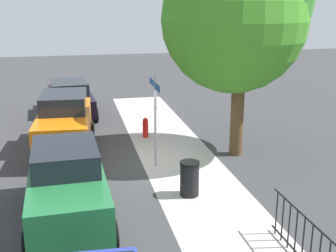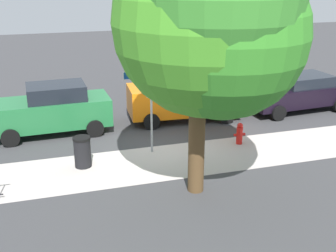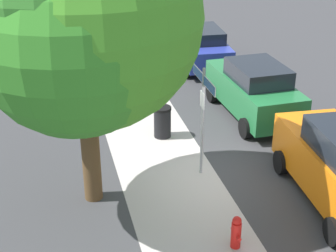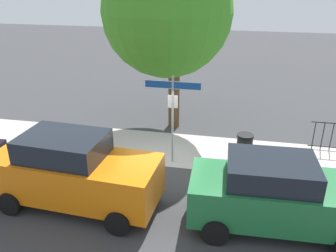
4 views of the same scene
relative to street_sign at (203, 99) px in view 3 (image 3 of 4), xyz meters
name	(u,v)px [view 3 (image 3 of 4)]	position (x,y,z in m)	size (l,w,h in m)	color
ground_plane	(218,175)	(-0.24, -0.40, -2.15)	(60.00, 60.00, 0.00)	#38383A
sidewalk_strip	(154,146)	(1.76, 0.90, -2.15)	(24.00, 2.60, 0.00)	#B1A7A1
street_sign	(203,99)	(0.00, 0.00, 0.00)	(1.79, 0.07, 2.99)	#9EA0A5
shade_tree	(80,14)	(-0.83, 2.98, 2.53)	(4.82, 4.99, 7.32)	brown
car_green	(254,89)	(3.11, -2.76, -1.21)	(4.39, 2.08, 1.87)	#206A37
car_blue	(200,45)	(8.55, -2.60, -1.32)	(4.44, 2.21, 1.62)	#2A389A
iron_fence	(101,81)	(6.15, 1.90, -1.60)	(3.01, 0.04, 1.07)	black
fire_hydrant	(236,232)	(-3.14, 0.20, -1.77)	(0.42, 0.22, 0.78)	red
trash_bin	(162,122)	(2.36, 0.50, -1.66)	(0.55, 0.55, 0.98)	black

